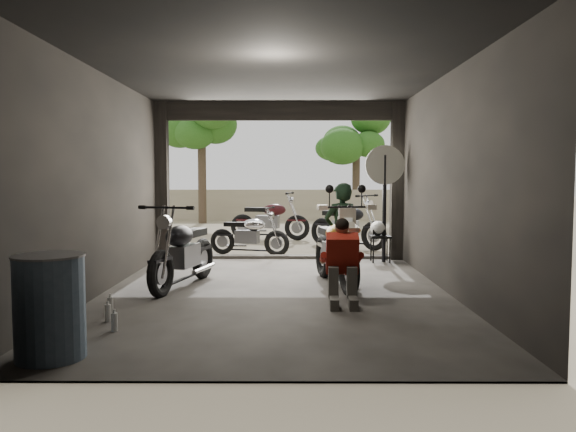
{
  "coord_description": "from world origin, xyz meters",
  "views": [
    {
      "loc": [
        0.22,
        -8.01,
        1.7
      ],
      "look_at": [
        0.18,
        0.6,
        1.1
      ],
      "focal_mm": 35.0,
      "sensor_mm": 36.0,
      "label": 1
    }
  ],
  "objects_px": {
    "main_bike": "(335,245)",
    "outside_bike_b": "(270,216)",
    "stool": "(380,240)",
    "mechanic": "(343,264)",
    "oil_drum": "(50,308)",
    "helmet": "(378,228)",
    "rider": "(341,233)",
    "outside_bike_c": "(347,221)",
    "sign_post": "(385,184)",
    "left_bike": "(183,246)",
    "outside_bike_a": "(249,231)"
  },
  "relations": [
    {
      "from": "outside_bike_c",
      "to": "outside_bike_b",
      "type": "bearing_deg",
      "value": 89.92
    },
    {
      "from": "sign_post",
      "to": "outside_bike_a",
      "type": "bearing_deg",
      "value": 173.3
    },
    {
      "from": "mechanic",
      "to": "oil_drum",
      "type": "relative_size",
      "value": 1.14
    },
    {
      "from": "main_bike",
      "to": "mechanic",
      "type": "xyz_separation_m",
      "value": [
        -0.01,
        -1.33,
        -0.1
      ]
    },
    {
      "from": "outside_bike_c",
      "to": "helmet",
      "type": "bearing_deg",
      "value": -128.44
    },
    {
      "from": "mechanic",
      "to": "oil_drum",
      "type": "bearing_deg",
      "value": -141.51
    },
    {
      "from": "outside_bike_c",
      "to": "left_bike",
      "type": "bearing_deg",
      "value": -169.59
    },
    {
      "from": "helmet",
      "to": "sign_post",
      "type": "height_order",
      "value": "sign_post"
    },
    {
      "from": "left_bike",
      "to": "rider",
      "type": "height_order",
      "value": "rider"
    },
    {
      "from": "oil_drum",
      "to": "outside_bike_c",
      "type": "bearing_deg",
      "value": 66.51
    },
    {
      "from": "outside_bike_c",
      "to": "stool",
      "type": "bearing_deg",
      "value": -127.51
    },
    {
      "from": "left_bike",
      "to": "outside_bike_a",
      "type": "distance_m",
      "value": 3.64
    },
    {
      "from": "outside_bike_a",
      "to": "stool",
      "type": "xyz_separation_m",
      "value": [
        2.67,
        -1.05,
        -0.07
      ]
    },
    {
      "from": "left_bike",
      "to": "mechanic",
      "type": "height_order",
      "value": "left_bike"
    },
    {
      "from": "helmet",
      "to": "oil_drum",
      "type": "distance_m",
      "value": 7.15
    },
    {
      "from": "helmet",
      "to": "sign_post",
      "type": "relative_size",
      "value": 0.14
    },
    {
      "from": "outside_bike_c",
      "to": "rider",
      "type": "xyz_separation_m",
      "value": [
        -0.55,
        -4.43,
        0.16
      ]
    },
    {
      "from": "outside_bike_a",
      "to": "outside_bike_b",
      "type": "bearing_deg",
      "value": 8.91
    },
    {
      "from": "main_bike",
      "to": "helmet",
      "type": "xyz_separation_m",
      "value": [
        1.04,
        2.44,
        0.03
      ]
    },
    {
      "from": "outside_bike_b",
      "to": "stool",
      "type": "relative_size",
      "value": 3.55
    },
    {
      "from": "outside_bike_a",
      "to": "oil_drum",
      "type": "bearing_deg",
      "value": -175.57
    },
    {
      "from": "main_bike",
      "to": "rider",
      "type": "xyz_separation_m",
      "value": [
        0.11,
        0.3,
        0.15
      ]
    },
    {
      "from": "outside_bike_b",
      "to": "rider",
      "type": "relative_size",
      "value": 1.19
    },
    {
      "from": "outside_bike_a",
      "to": "main_bike",
      "type": "bearing_deg",
      "value": -140.12
    },
    {
      "from": "outside_bike_b",
      "to": "outside_bike_c",
      "type": "bearing_deg",
      "value": -119.81
    },
    {
      "from": "main_bike",
      "to": "sign_post",
      "type": "distance_m",
      "value": 2.8
    },
    {
      "from": "main_bike",
      "to": "outside_bike_b",
      "type": "bearing_deg",
      "value": 90.46
    },
    {
      "from": "outside_bike_b",
      "to": "sign_post",
      "type": "xyz_separation_m",
      "value": [
        2.41,
        -4.08,
        0.91
      ]
    },
    {
      "from": "outside_bike_a",
      "to": "oil_drum",
      "type": "distance_m",
      "value": 7.1
    },
    {
      "from": "rider",
      "to": "helmet",
      "type": "bearing_deg",
      "value": -136.09
    },
    {
      "from": "mechanic",
      "to": "helmet",
      "type": "height_order",
      "value": "mechanic"
    },
    {
      "from": "stool",
      "to": "oil_drum",
      "type": "height_order",
      "value": "oil_drum"
    },
    {
      "from": "oil_drum",
      "to": "sign_post",
      "type": "xyz_separation_m",
      "value": [
        4.07,
        5.91,
        1.07
      ]
    },
    {
      "from": "outside_bike_a",
      "to": "stool",
      "type": "bearing_deg",
      "value": -96.31
    },
    {
      "from": "helmet",
      "to": "oil_drum",
      "type": "relative_size",
      "value": 0.33
    },
    {
      "from": "rider",
      "to": "mechanic",
      "type": "height_order",
      "value": "rider"
    },
    {
      "from": "outside_bike_c",
      "to": "sign_post",
      "type": "relative_size",
      "value": 0.82
    },
    {
      "from": "helmet",
      "to": "main_bike",
      "type": "bearing_deg",
      "value": -134.38
    },
    {
      "from": "outside_bike_c",
      "to": "helmet",
      "type": "xyz_separation_m",
      "value": [
        0.38,
        -2.28,
        0.04
      ]
    },
    {
      "from": "main_bike",
      "to": "rider",
      "type": "bearing_deg",
      "value": 58.86
    },
    {
      "from": "outside_bike_b",
      "to": "rider",
      "type": "xyz_separation_m",
      "value": [
        1.37,
        -6.17,
        0.16
      ]
    },
    {
      "from": "main_bike",
      "to": "rider",
      "type": "relative_size",
      "value": 1.23
    },
    {
      "from": "left_bike",
      "to": "outside_bike_c",
      "type": "distance_m",
      "value": 5.68
    },
    {
      "from": "rider",
      "to": "oil_drum",
      "type": "height_order",
      "value": "rider"
    },
    {
      "from": "rider",
      "to": "oil_drum",
      "type": "xyz_separation_m",
      "value": [
        -3.03,
        -3.81,
        -0.31
      ]
    },
    {
      "from": "outside_bike_a",
      "to": "rider",
      "type": "xyz_separation_m",
      "value": [
        1.7,
        -3.16,
        0.27
      ]
    },
    {
      "from": "rider",
      "to": "outside_bike_c",
      "type": "bearing_deg",
      "value": -119.86
    },
    {
      "from": "outside_bike_a",
      "to": "mechanic",
      "type": "bearing_deg",
      "value": -146.55
    },
    {
      "from": "left_bike",
      "to": "helmet",
      "type": "height_order",
      "value": "left_bike"
    },
    {
      "from": "main_bike",
      "to": "outside_bike_b",
      "type": "relative_size",
      "value": 1.03
    }
  ]
}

